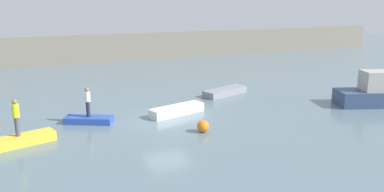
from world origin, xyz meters
name	(u,v)px	position (x,y,z in m)	size (l,w,h in m)	color
ground_plane	(167,120)	(0.00, 0.00, 0.00)	(120.00, 120.00, 0.00)	slate
embankment_wall	(89,49)	(0.00, 23.82, 1.55)	(80.00, 1.20, 3.09)	gray
motorboat	(378,94)	(13.77, -2.48, 0.75)	(5.78, 3.79, 2.27)	#33476B
rowboat_yellow	(19,141)	(-7.84, -0.88, 0.23)	(3.32, 0.91, 0.47)	gold
rowboat_blue	(89,120)	(-4.18, 1.35, 0.18)	(2.65, 0.95, 0.37)	#2B4CAD
rowboat_white	(177,110)	(0.98, 0.91, 0.26)	(3.56, 0.91, 0.53)	white
rowboat_grey	(225,92)	(6.11, 4.21, 0.23)	(3.66, 1.10, 0.46)	gray
person_white_shirt	(88,100)	(-4.18, 1.35, 1.30)	(0.32, 0.32, 1.67)	#232838
person_hiviz_shirt	(16,116)	(-7.84, -0.88, 1.47)	(0.32, 0.32, 1.79)	#4C4C56
mooring_buoy	(203,126)	(0.95, -2.73, 0.32)	(0.64, 0.64, 0.64)	orange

